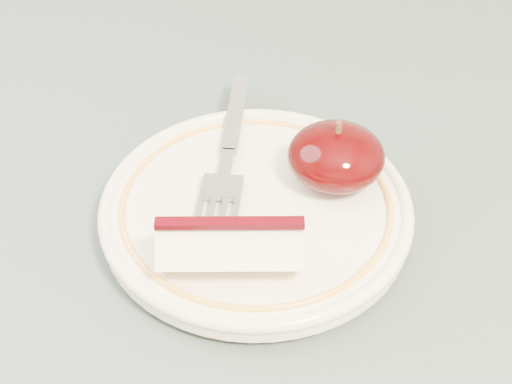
{
  "coord_description": "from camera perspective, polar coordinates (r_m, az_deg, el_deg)",
  "views": [
    {
      "loc": [
        0.02,
        -0.23,
        1.09
      ],
      "look_at": [
        0.01,
        0.11,
        0.78
      ],
      "focal_mm": 50.0,
      "sensor_mm": 36.0,
      "label": 1
    }
  ],
  "objects": [
    {
      "name": "apple_wedge",
      "position": [
        0.41,
        -2.06,
        -4.4
      ],
      "size": [
        0.09,
        0.04,
        0.04
      ],
      "rotation": [
        0.0,
        0.0,
        0.03
      ],
      "color": "#FFF4BB",
      "rests_on": "plate"
    },
    {
      "name": "plate",
      "position": [
        0.47,
        -0.0,
        -1.27
      ],
      "size": [
        0.21,
        0.21,
        0.02
      ],
      "color": "beige",
      "rests_on": "table"
    },
    {
      "name": "fork",
      "position": [
        0.5,
        -2.22,
        3.2
      ],
      "size": [
        0.03,
        0.18,
        0.0
      ],
      "rotation": [
        0.0,
        0.0,
        1.51
      ],
      "color": "#95979D",
      "rests_on": "plate"
    },
    {
      "name": "apple_half",
      "position": [
        0.47,
        6.4,
        2.85
      ],
      "size": [
        0.06,
        0.06,
        0.05
      ],
      "color": "black",
      "rests_on": "plate"
    }
  ]
}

